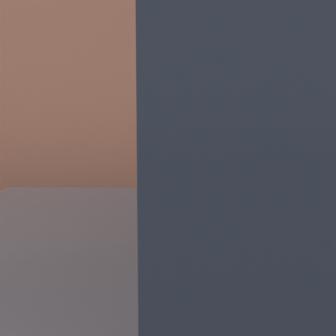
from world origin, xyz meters
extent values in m
cube|color=#ADAAA3|center=(0.00, 2.20, 0.05)|extent=(24.00, 2.80, 0.11)
cube|color=#935642|center=(0.00, 4.93, 2.69)|extent=(24.00, 0.30, 5.39)
cylinder|color=slate|center=(0.57, 1.03, 0.67)|extent=(0.05, 0.05, 1.13)
cube|color=slate|center=(0.57, 1.03, 1.42)|extent=(0.18, 0.13, 0.36)
cube|color=gray|center=(0.57, 0.96, 1.44)|extent=(0.10, 0.01, 0.13)
cylinder|color=slate|center=(0.57, 1.03, 1.66)|extent=(0.23, 0.11, 0.23)
cylinder|color=black|center=(0.64, 0.61, 0.33)|extent=(0.68, 0.26, 0.67)
camera|label=1|loc=(0.51, -1.71, 1.47)|focal=50.00mm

